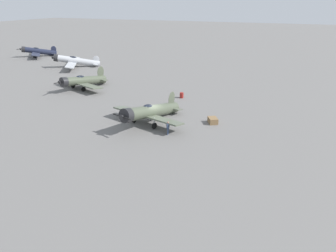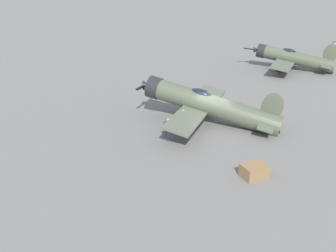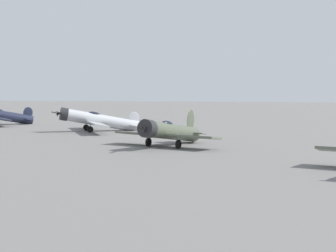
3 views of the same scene
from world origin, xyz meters
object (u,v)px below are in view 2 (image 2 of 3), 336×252
airplane_foreground (207,105)px  airplane_mid_apron (292,58)px  equipment_crate (254,171)px  ground_crew_mechanic (168,127)px

airplane_foreground → airplane_mid_apron: 20.43m
airplane_foreground → equipment_crate: bearing=124.8°
equipment_crate → ground_crew_mechanic: bearing=52.4°
airplane_mid_apron → airplane_foreground: bearing=80.4°
airplane_mid_apron → ground_crew_mechanic: airplane_mid_apron is taller
airplane_mid_apron → equipment_crate: 26.53m
ground_crew_mechanic → equipment_crate: ground_crew_mechanic is taller
airplane_foreground → equipment_crate: 8.17m
airplane_foreground → airplane_mid_apron: airplane_mid_apron is taller
airplane_foreground → equipment_crate: size_ratio=6.37×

